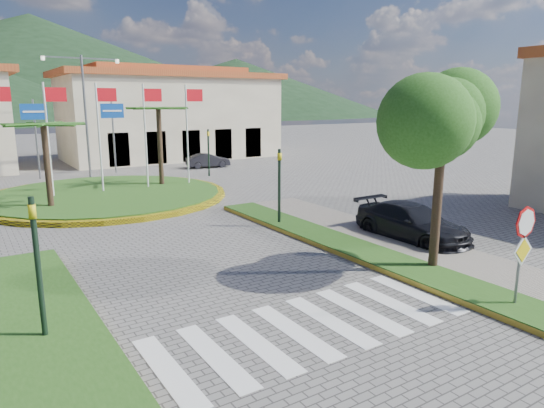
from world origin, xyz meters
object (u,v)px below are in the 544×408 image
roundabout_island (106,195)px  stop_sign (523,241)px  car_side_right (412,222)px  car_dark_b (208,160)px  deciduous_tree (445,98)px

roundabout_island → stop_sign: 20.69m
stop_sign → car_side_right: bearing=65.3°
car_dark_b → car_side_right: bearing=-178.5°
car_dark_b → car_side_right: 22.50m
stop_sign → deciduous_tree: bearing=78.8°
stop_sign → car_dark_b: (4.92, 28.04, -1.24)m
roundabout_island → car_dark_b: bearing=39.2°
car_dark_b → deciduous_tree: bearing=177.6°
deciduous_tree → car_dark_b: bearing=80.2°
roundabout_island → stop_sign: bearing=-76.3°
roundabout_island → deciduous_tree: 18.55m
stop_sign → car_side_right: 6.33m
deciduous_tree → car_dark_b: (4.32, 25.00, -4.63)m
deciduous_tree → car_side_right: size_ratio=1.45×
roundabout_island → car_side_right: 16.22m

